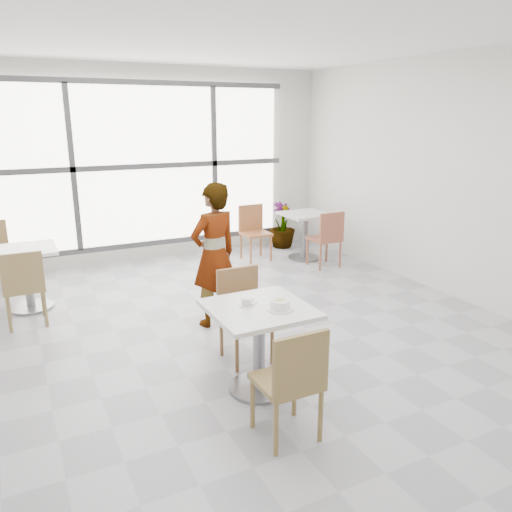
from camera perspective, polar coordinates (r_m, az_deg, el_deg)
name	(u,v)px	position (r m, az deg, el deg)	size (l,w,h in m)	color
floor	(243,342)	(5.21, -1.50, -9.82)	(7.00, 7.00, 0.00)	#9E9EA5
ceiling	(241,26)	(4.76, -1.78, 24.81)	(7.00, 7.00, 0.00)	white
wall_back	(146,166)	(8.05, -12.42, 10.06)	(6.00, 6.00, 0.00)	silver
wall_right	(466,180)	(6.60, 22.92, 8.01)	(7.00, 7.00, 0.00)	silver
window	(147,166)	(7.98, -12.30, 10.02)	(4.60, 0.07, 2.52)	white
main_table	(259,333)	(4.17, 0.36, -8.75)	(0.80, 0.80, 0.75)	white
chair_near	(292,378)	(3.56, 4.18, -13.72)	(0.42, 0.42, 0.87)	olive
chair_far	(242,308)	(4.74, -1.56, -5.93)	(0.42, 0.42, 0.87)	brown
oatmeal_bowl	(280,305)	(4.01, 2.77, -5.57)	(0.21, 0.21, 0.10)	white
coffee_cup	(247,302)	(4.09, -1.07, -5.30)	(0.16, 0.13, 0.07)	silver
person	(214,255)	(5.42, -4.80, 0.08)	(0.58, 0.38, 1.58)	black
bg_table_left	(27,270)	(6.51, -24.74, -1.44)	(0.70, 0.70, 0.75)	white
bg_table_right	(305,229)	(8.07, 5.63, 3.06)	(0.70, 0.70, 0.75)	silver
bg_chair_left_near	(24,283)	(5.95, -25.04, -2.87)	(0.42, 0.42, 0.87)	olive
bg_chair_right_near	(327,236)	(7.62, 8.16, 2.32)	(0.42, 0.42, 0.87)	#96523A
bg_chair_right_far	(254,228)	(8.02, -0.28, 3.17)	(0.42, 0.42, 0.87)	#A56036
plant_right	(283,225)	(8.78, 3.05, 3.56)	(0.45, 0.45, 0.80)	#538E4B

